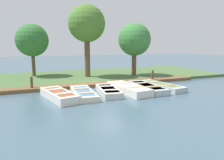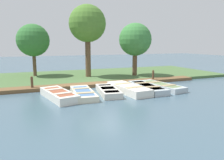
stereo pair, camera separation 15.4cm
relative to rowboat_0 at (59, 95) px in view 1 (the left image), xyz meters
name	(u,v)px [view 1 (the left image)]	position (x,y,z in m)	size (l,w,h in m)	color
ground_plane	(101,89)	(-1.46, 2.85, -0.21)	(80.00, 80.00, 0.00)	#425B6B
shore_bank	(81,77)	(-6.46, 2.85, -0.11)	(8.00, 24.00, 0.20)	#476638
dock_walkway	(96,84)	(-2.58, 2.85, -0.10)	(1.03, 15.45, 0.22)	brown
rowboat_0	(59,95)	(0.00, 0.00, 0.00)	(3.28, 1.67, 0.42)	silver
rowboat_1	(83,93)	(-0.10, 1.33, -0.05)	(3.29, 1.29, 0.33)	beige
rowboat_2	(108,91)	(-0.06, 2.78, -0.03)	(3.00, 1.41, 0.37)	beige
rowboat_3	(128,89)	(-0.04, 4.04, 0.01)	(3.53, 1.44, 0.44)	silver
rowboat_4	(147,87)	(-0.10, 5.35, -0.03)	(3.54, 1.09, 0.37)	#B2BCC1
rowboat_5	(161,86)	(-0.23, 6.45, -0.04)	(3.54, 1.58, 0.34)	#B2BCC1
mooring_post_near	(32,84)	(-2.49, -1.22, 0.25)	(0.15, 0.15, 0.91)	brown
mooring_post_far	(153,76)	(-2.49, 7.27, 0.25)	(0.15, 0.15, 0.91)	brown
park_tree_far_left	(32,40)	(-7.65, -0.83, 2.88)	(2.61, 2.61, 4.41)	brown
park_tree_left	(87,24)	(-5.67, 3.17, 4.12)	(2.91, 2.91, 5.85)	brown
park_tree_center	(134,40)	(-4.93, 7.00, 2.93)	(2.68, 2.68, 4.52)	brown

